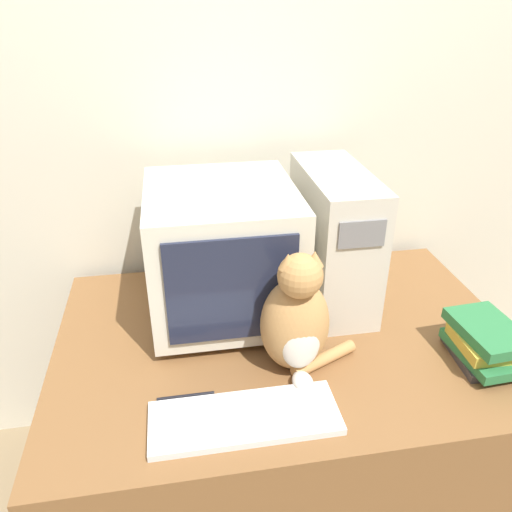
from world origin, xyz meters
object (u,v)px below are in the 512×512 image
object	(u,v)px
cat	(297,320)
book_stack	(486,344)
keyboard	(245,418)
crt_monitor	(222,251)
pen	(186,396)
computer_tower	(333,238)

from	to	relation	value
cat	book_stack	distance (m)	0.51
keyboard	book_stack	size ratio (longest dim) A/B	1.92
crt_monitor	book_stack	world-z (taller)	crt_monitor
cat	pen	xyz separation A→B (m)	(-0.29, -0.07, -0.14)
computer_tower	crt_monitor	bearing A→B (deg)	-175.33
computer_tower	book_stack	world-z (taller)	computer_tower
book_stack	pen	size ratio (longest dim) A/B	1.64
crt_monitor	book_stack	xyz separation A→B (m)	(0.66, -0.35, -0.15)
book_stack	pen	world-z (taller)	book_stack
cat	crt_monitor	bearing A→B (deg)	116.14
computer_tower	pen	xyz separation A→B (m)	(-0.48, -0.39, -0.20)
crt_monitor	cat	distance (m)	0.33
crt_monitor	pen	xyz separation A→B (m)	(-0.14, -0.36, -0.20)
computer_tower	cat	xyz separation A→B (m)	(-0.19, -0.32, -0.06)
keyboard	cat	world-z (taller)	cat
keyboard	cat	xyz separation A→B (m)	(0.16, 0.17, 0.14)
computer_tower	pen	bearing A→B (deg)	-141.14
computer_tower	cat	bearing A→B (deg)	-120.90
keyboard	cat	distance (m)	0.27
crt_monitor	keyboard	xyz separation A→B (m)	(-0.01, -0.46, -0.20)
computer_tower	keyboard	distance (m)	0.63
keyboard	pen	size ratio (longest dim) A/B	3.15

